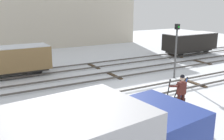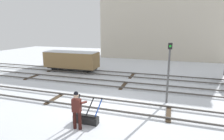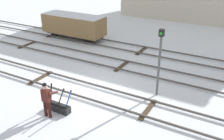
{
  "view_description": "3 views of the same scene",
  "coord_description": "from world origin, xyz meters",
  "views": [
    {
      "loc": [
        -8.76,
        -10.98,
        4.86
      ],
      "look_at": [
        -1.33,
        2.02,
        1.06
      ],
      "focal_mm": 41.31,
      "sensor_mm": 36.0,
      "label": 1
    },
    {
      "loc": [
        3.43,
        -9.54,
        4.44
      ],
      "look_at": [
        -0.49,
        2.65,
        1.57
      ],
      "focal_mm": 29.63,
      "sensor_mm": 36.0,
      "label": 2
    },
    {
      "loc": [
        7.15,
        -10.07,
        7.1
      ],
      "look_at": [
        0.74,
        1.33,
        1.0
      ],
      "focal_mm": 41.17,
      "sensor_mm": 36.0,
      "label": 3
    }
  ],
  "objects": [
    {
      "name": "ground_plane",
      "position": [
        0.0,
        0.0,
        0.0
      ],
      "size": [
        60.0,
        60.0,
        0.0
      ],
      "primitive_type": "plane",
      "color": "silver"
    },
    {
      "name": "track_main_line",
      "position": [
        0.0,
        0.0,
        0.11
      ],
      "size": [
        44.0,
        1.94,
        0.18
      ],
      "color": "#4C4742",
      "rests_on": "ground_plane"
    },
    {
      "name": "track_siding_near",
      "position": [
        0.0,
        4.03,
        0.11
      ],
      "size": [
        44.0,
        1.94,
        0.18
      ],
      "color": "#4C4742",
      "rests_on": "ground_plane"
    },
    {
      "name": "track_siding_far",
      "position": [
        0.0,
        7.34,
        0.11
      ],
      "size": [
        44.0,
        1.94,
        0.18
      ],
      "color": "#4C4742",
      "rests_on": "ground_plane"
    },
    {
      "name": "switch_lever_frame",
      "position": [
        -0.24,
        -2.19,
        0.24
      ],
      "size": [
        1.5,
        0.37,
        1.44
      ],
      "rotation": [
        0.0,
        0.0,
        0.0
      ],
      "color": "black",
      "rests_on": "ground_plane"
    },
    {
      "name": "rail_worker",
      "position": [
        -0.39,
        -2.76,
        1.01
      ],
      "size": [
        0.53,
        0.68,
        1.79
      ],
      "rotation": [
        0.0,
        0.0,
        0.0
      ],
      "color": "#351511",
      "rests_on": "ground_plane"
    },
    {
      "name": "signal_post",
      "position": [
        3.36,
        1.62,
        2.25
      ],
      "size": [
        0.24,
        0.32,
        3.65
      ],
      "color": "#4C4C4C",
      "rests_on": "ground_plane"
    },
    {
      "name": "apartment_building",
      "position": [
        1.82,
        20.51,
        5.08
      ],
      "size": [
        18.25,
        6.16,
        10.15
      ],
      "color": "beige",
      "rests_on": "ground_plane"
    },
    {
      "name": "freight_car_far_end",
      "position": [
        -6.46,
        7.34,
        1.24
      ],
      "size": [
        5.62,
        1.93,
        2.12
      ],
      "rotation": [
        0.0,
        0.0,
        0.0
      ],
      "color": "#2D2B28",
      "rests_on": "ground_plane"
    }
  ]
}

